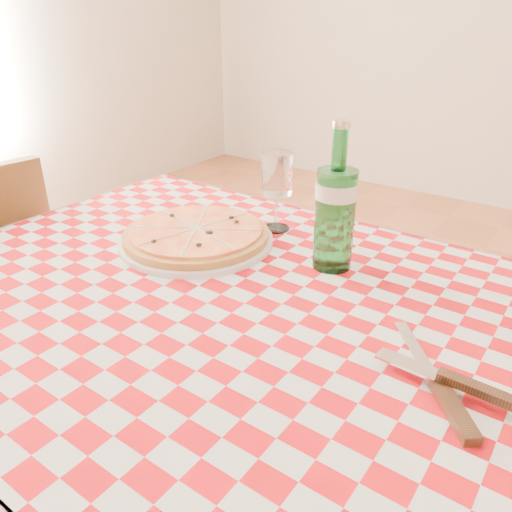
{
  "coord_description": "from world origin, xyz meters",
  "views": [
    {
      "loc": [
        0.44,
        -0.57,
        1.2
      ],
      "look_at": [
        -0.02,
        0.06,
        0.82
      ],
      "focal_mm": 35.0,
      "sensor_mm": 36.0,
      "label": 1
    }
  ],
  "objects": [
    {
      "name": "dining_table",
      "position": [
        0.0,
        0.0,
        0.66
      ],
      "size": [
        1.2,
        0.8,
        0.75
      ],
      "color": "brown",
      "rests_on": "ground"
    },
    {
      "name": "tablecloth",
      "position": [
        0.0,
        0.0,
        0.75
      ],
      "size": [
        1.3,
        0.9,
        0.01
      ],
      "primitive_type": "cube",
      "color": "#A90A10",
      "rests_on": "dining_table"
    },
    {
      "name": "pizza_plate",
      "position": [
        -0.23,
        0.14,
        0.78
      ],
      "size": [
        0.4,
        0.4,
        0.04
      ],
      "primitive_type": null,
      "rotation": [
        0.0,
        0.0,
        -0.25
      ],
      "color": "#CE8844",
      "rests_on": "tablecloth"
    },
    {
      "name": "cutlery",
      "position": [
        0.33,
        -0.02,
        0.77
      ],
      "size": [
        0.33,
        0.31,
        0.03
      ],
      "primitive_type": null,
      "rotation": [
        0.0,
        0.0,
        -0.38
      ],
      "color": "silver",
      "rests_on": "tablecloth"
    },
    {
      "name": "water_bottle",
      "position": [
        0.05,
        0.21,
        0.9
      ],
      "size": [
        0.1,
        0.1,
        0.28
      ],
      "primitive_type": null,
      "rotation": [
        0.0,
        0.0,
        0.32
      ],
      "color": "#1A6B29",
      "rests_on": "tablecloth"
    },
    {
      "name": "wine_glass",
      "position": [
        -0.14,
        0.3,
        0.85
      ],
      "size": [
        0.07,
        0.07,
        0.17
      ],
      "primitive_type": null,
      "rotation": [
        0.0,
        0.0,
        0.07
      ],
      "color": "white",
      "rests_on": "tablecloth"
    }
  ]
}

